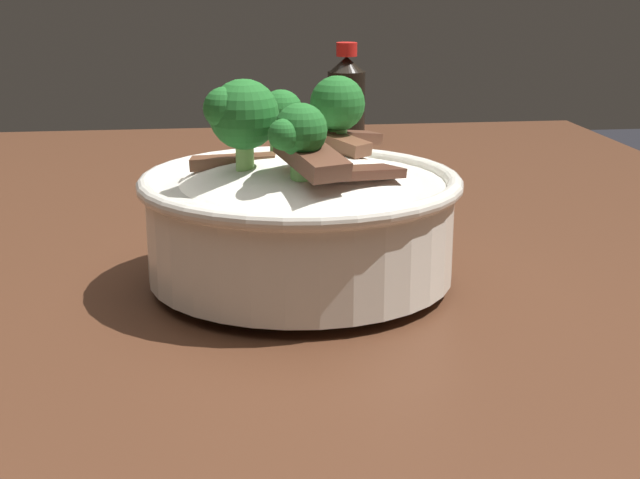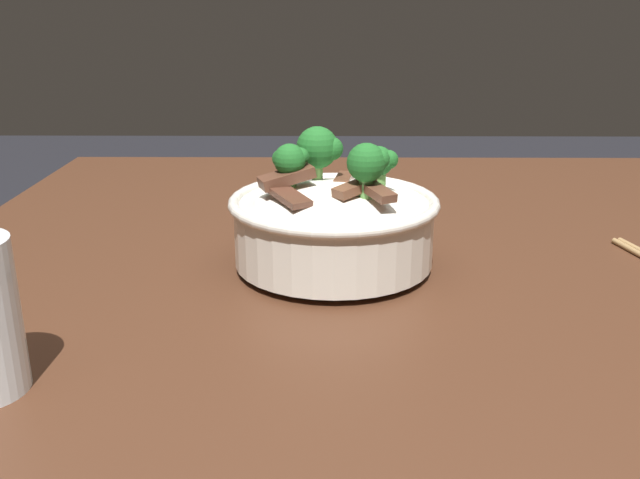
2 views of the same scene
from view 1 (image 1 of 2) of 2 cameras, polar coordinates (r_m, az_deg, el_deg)
The scene contains 4 objects.
dining_table at distance 0.83m, azimuth -5.22°, elevation -8.05°, with size 1.19×1.06×0.80m.
rice_bowl at distance 0.67m, azimuth -1.26°, elevation 1.85°, with size 0.23×0.23×0.15m.
chopsticks_pair at distance 1.05m, azimuth -2.11°, elevation 4.22°, with size 0.07×0.22×0.01m.
soy_sauce_bottle at distance 1.26m, azimuth 1.63°, elevation 8.73°, with size 0.05×0.05×0.13m.
Camera 1 is at (-0.75, 0.02, 1.02)m, focal length 52.08 mm.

